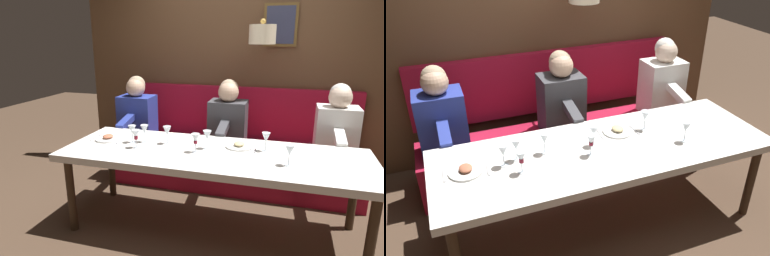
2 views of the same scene
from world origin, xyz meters
The scene contains 17 objects.
ground_plane centered at (0.00, 0.00, 0.00)m, with size 12.00×12.00×0.00m, color #4C3828.
dining_table centered at (0.00, 0.00, 0.68)m, with size 0.90×2.58×0.74m.
banquette_bench centered at (0.89, 0.00, 0.23)m, with size 0.52×2.78×0.45m, color maroon.
back_wall_panel centered at (1.46, -0.01, 1.37)m, with size 0.59×3.98×2.90m.
diner_nearest centered at (0.88, -1.07, 0.82)m, with size 0.60×0.40×0.79m.
diner_near centered at (0.88, 0.04, 0.82)m, with size 0.60×0.40×0.79m.
diner_middle centered at (0.88, 1.12, 0.82)m, with size 0.60×0.40×0.79m.
place_setting_0 centered at (0.18, -0.19, 0.75)m, with size 0.24×0.32×0.05m.
place_setting_1 centered at (0.05, 1.03, 0.75)m, with size 0.24×0.31×0.05m.
wine_glass_0 centered at (-0.09, 0.67, 0.86)m, with size 0.07×0.07×0.16m.
wine_glass_1 centered at (0.04, 0.77, 0.86)m, with size 0.07×0.07×0.16m.
wine_glass_2 centered at (0.09, 0.45, 0.86)m, with size 0.07×0.07×0.16m.
wine_glass_3 centered at (-0.14, -0.61, 0.86)m, with size 0.07×0.07×0.16m.
wine_glass_4 centered at (-0.05, 0.14, 0.86)m, with size 0.07×0.07×0.16m.
wine_glass_5 centered at (0.14, -0.42, 0.86)m, with size 0.07×0.07×0.16m.
wine_glass_6 centered at (0.08, 0.66, 0.86)m, with size 0.07×0.07×0.16m.
wine_glass_7 centered at (0.06, 0.07, 0.86)m, with size 0.07×0.07×0.16m.
Camera 2 is at (-2.28, 1.13, 2.28)m, focal length 36.51 mm.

